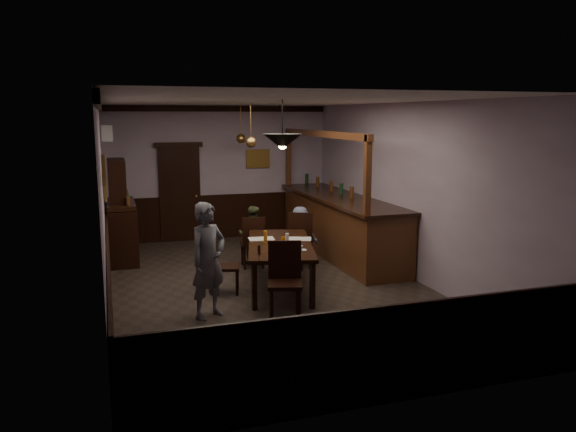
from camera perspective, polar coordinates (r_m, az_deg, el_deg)
name	(u,v)px	position (r m, az deg, el deg)	size (l,w,h in m)	color
room	(268,197)	(8.95, -2.06, 1.97)	(5.01, 8.01, 3.01)	#2D2621
dining_table	(280,247)	(9.05, -0.81, -3.18)	(1.52, 2.38, 0.75)	black
chair_far_left	(253,240)	(10.31, -3.58, -2.43)	(0.46, 0.46, 0.96)	black
chair_far_right	(300,237)	(10.33, 1.28, -2.13)	(0.60, 0.60, 1.05)	black
chair_near	(285,276)	(7.81, -0.33, -6.14)	(0.57, 0.57, 1.06)	black
chair_side	(222,263)	(8.91, -6.72, -4.74)	(0.47, 0.47, 0.90)	black
person_standing	(208,260)	(7.82, -8.11, -4.48)	(0.59, 0.39, 1.62)	slate
person_seated_left	(252,235)	(10.58, -3.64, -1.95)	(0.54, 0.42, 1.11)	#3D482B
person_seated_right	(300,235)	(10.62, 1.22, -1.96)	(0.70, 0.40, 1.09)	slate
newspaper_left	(261,239)	(9.35, -2.72, -2.33)	(0.42, 0.30, 0.01)	silver
newspaper_right	(298,239)	(9.33, 1.07, -2.33)	(0.42, 0.30, 0.01)	silver
napkin	(277,246)	(8.81, -1.16, -3.11)	(0.15, 0.15, 0.00)	#E4DC54
saucer	(302,250)	(8.56, 1.42, -3.48)	(0.15, 0.15, 0.01)	white
coffee_cup	(300,248)	(8.50, 1.27, -3.28)	(0.08, 0.08, 0.07)	white
pastry_plate	(279,250)	(8.54, -0.93, -3.49)	(0.22, 0.22, 0.01)	white
pastry_ring_a	(277,249)	(8.52, -1.14, -3.33)	(0.13, 0.13, 0.04)	#C68C47
pastry_ring_b	(281,249)	(8.48, -0.71, -3.40)	(0.13, 0.13, 0.04)	#C68C47
soda_can	(283,241)	(8.95, -0.49, -2.51)	(0.07, 0.07, 0.12)	orange
beer_glass	(265,237)	(9.04, -2.31, -2.14)	(0.06, 0.06, 0.20)	#BF721E
water_glass	(287,238)	(9.08, -0.09, -2.23)	(0.06, 0.06, 0.15)	silver
pepper_mill	(259,250)	(8.31, -2.96, -3.44)	(0.04, 0.04, 0.14)	black
sideboard	(121,220)	(11.25, -16.60, -0.43)	(0.53, 1.48, 1.96)	black
bar_counter	(340,224)	(11.34, 5.29, -0.79)	(1.03, 4.43, 2.48)	#472013
door_back	(180,194)	(12.68, -10.92, 2.17)	(0.90, 0.06, 2.10)	black
ac_unit	(107,133)	(11.42, -17.93, 8.06)	(0.20, 0.85, 0.30)	white
picture_left_small	(104,170)	(6.94, -18.23, 4.50)	(0.04, 0.28, 0.36)	olive
picture_left_large	(105,184)	(9.38, -18.09, 3.09)	(0.04, 0.62, 0.48)	olive
picture_back	(258,159)	(12.95, -3.08, 5.84)	(0.55, 0.04, 0.42)	olive
pendant_iron	(282,142)	(8.01, -0.57, 7.56)	(0.56, 0.56, 0.70)	black
pendant_brass_mid	(251,142)	(10.29, -3.79, 7.49)	(0.20, 0.20, 0.81)	#BF8C3F
pendant_brass_far	(241,139)	(11.93, -4.81, 7.85)	(0.20, 0.20, 0.81)	#BF8C3F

